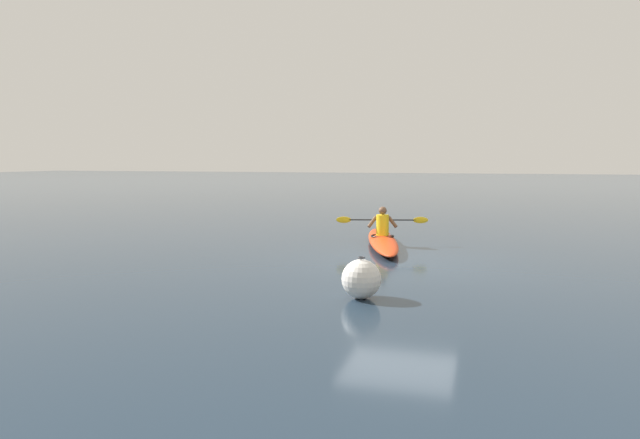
% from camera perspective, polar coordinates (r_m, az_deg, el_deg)
% --- Properties ---
extents(ground_plane, '(160.00, 160.00, 0.00)m').
position_cam_1_polar(ground_plane, '(12.61, 8.19, -4.25)').
color(ground_plane, '#1E2D3D').
extents(kayak, '(1.85, 4.77, 0.28)m').
position_cam_1_polar(kayak, '(14.70, 6.39, -2.17)').
color(kayak, red).
rests_on(kayak, ground).
extents(kayaker, '(2.37, 0.68, 0.75)m').
position_cam_1_polar(kayaker, '(14.72, 6.39, -0.32)').
color(kayaker, yellow).
rests_on(kayaker, kayak).
extents(mooring_buoy_channel_marker, '(0.65, 0.65, 0.69)m').
position_cam_1_polar(mooring_buoy_channel_marker, '(9.17, 4.23, -6.07)').
color(mooring_buoy_channel_marker, silver).
rests_on(mooring_buoy_channel_marker, ground).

